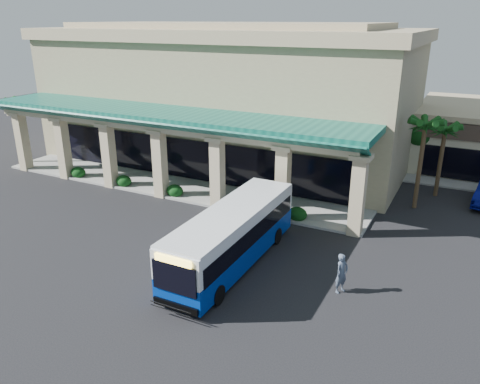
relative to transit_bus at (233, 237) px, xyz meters
The scene contains 9 objects.
ground 2.24m from the transit_bus, 143.77° to the left, with size 110.00×110.00×0.00m, color black.
main_building 19.86m from the transit_bus, 118.85° to the left, with size 30.80×14.80×11.35m, color tan, non-canonical shape.
arcade 12.27m from the transit_bus, 140.21° to the left, with size 30.00×6.20×5.70m, color #0E5447, non-canonical shape.
palm_0 14.08m from the transit_bus, 59.26° to the left, with size 2.40×2.40×6.60m, color #103F12, non-canonical shape.
palm_1 17.12m from the transit_bus, 61.53° to the left, with size 2.40×2.40×5.80m, color #103F12, non-canonical shape.
palm_2 25.07m from the transit_bus, 162.55° to the left, with size 2.40×2.40×6.20m, color #103F12, non-canonical shape.
broadleaf_tree 20.94m from the transit_bus, 72.95° to the left, with size 2.60×2.60×4.81m, color black, non-canonical shape.
transit_bus is the anchor object (origin of this frame).
pedestrian 5.59m from the transit_bus, ahead, with size 0.69×0.45×1.88m, color #455165.
Camera 1 is at (11.19, -19.47, 11.66)m, focal length 35.00 mm.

